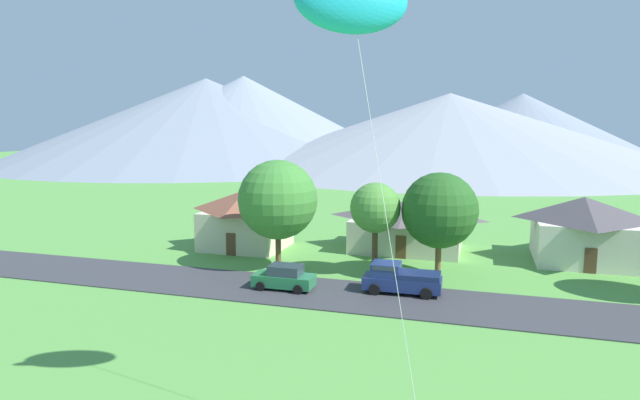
# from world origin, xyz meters

# --- Properties ---
(road_strip) EXTENTS (160.00, 6.64, 0.08)m
(road_strip) POSITION_xyz_m (0.00, 26.90, 0.04)
(road_strip) COLOR #38383D
(road_strip) RESTS_ON ground
(mountain_east_ridge) EXTENTS (105.25, 105.25, 26.88)m
(mountain_east_ridge) POSITION_xyz_m (-65.67, 148.19, 13.44)
(mountain_east_ridge) COLOR gray
(mountain_east_ridge) RESTS_ON ground
(mountain_far_west_ridge) EXTENTS (123.20, 123.20, 20.24)m
(mountain_far_west_ridge) POSITION_xyz_m (-2.65, 144.15, 10.12)
(mountain_far_west_ridge) COLOR #8E939E
(mountain_far_west_ridge) RESTS_ON ground
(mountain_central_ridge) EXTENTS (126.22, 126.22, 26.09)m
(mountain_central_ridge) POSITION_xyz_m (-76.72, 144.53, 13.05)
(mountain_central_ridge) COLOR gray
(mountain_central_ridge) RESTS_ON ground
(mountain_far_east_ridge) EXTENTS (84.68, 84.68, 21.25)m
(mountain_far_east_ridge) POSITION_xyz_m (17.42, 168.58, 10.63)
(mountain_far_east_ridge) COLOR gray
(mountain_far_east_ridge) RESTS_ON ground
(house_leftmost) EXTENTS (7.76, 6.77, 5.43)m
(house_leftmost) POSITION_xyz_m (-14.41, 38.01, 2.81)
(house_leftmost) COLOR beige
(house_leftmost) RESTS_ON ground
(house_left_center) EXTENTS (8.08, 8.48, 5.45)m
(house_left_center) POSITION_xyz_m (14.59, 41.61, 2.82)
(house_left_center) COLOR beige
(house_left_center) RESTS_ON ground
(house_rightmost) EXTENTS (10.36, 7.86, 4.54)m
(house_rightmost) POSITION_xyz_m (-0.03, 41.72, 2.35)
(house_rightmost) COLOR beige
(house_rightmost) RESTS_ON ground
(tree_near_left) EXTENTS (6.24, 6.24, 8.67)m
(tree_near_left) POSITION_xyz_m (-8.85, 32.04, 5.54)
(tree_near_left) COLOR brown
(tree_near_left) RESTS_ON ground
(tree_center) EXTENTS (3.81, 3.81, 7.07)m
(tree_center) POSITION_xyz_m (-1.20, 32.55, 5.13)
(tree_center) COLOR #4C3823
(tree_center) RESTS_ON ground
(tree_right_of_center) EXTENTS (5.62, 5.62, 7.90)m
(tree_right_of_center) POSITION_xyz_m (3.47, 33.15, 5.08)
(tree_right_of_center) COLOR brown
(tree_right_of_center) RESTS_ON ground
(parked_car_green_west_end) EXTENTS (4.22, 2.12, 1.68)m
(parked_car_green_west_end) POSITION_xyz_m (-6.43, 26.97, 0.87)
(parked_car_green_west_end) COLOR #237042
(parked_car_green_west_end) RESTS_ON road_strip
(pickup_truck_navy_west_side) EXTENTS (5.24, 2.41, 1.99)m
(pickup_truck_navy_west_side) POSITION_xyz_m (1.35, 28.46, 1.06)
(pickup_truck_navy_west_side) COLOR navy
(pickup_truck_navy_west_side) RESTS_ON road_strip
(kite_flyer_with_kite) EXTENTS (5.17, 3.43, 16.64)m
(kite_flyer_with_kite) POSITION_xyz_m (2.04, 11.32, 15.30)
(kite_flyer_with_kite) COLOR navy
(kite_flyer_with_kite) RESTS_ON ground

